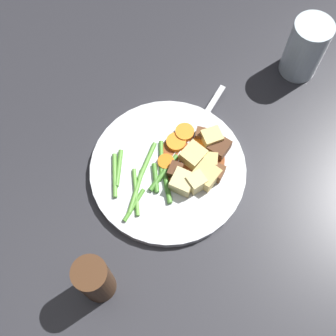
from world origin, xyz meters
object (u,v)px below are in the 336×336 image
object	(u,v)px
carrot_slice_2	(199,145)
meat_chunk_0	(219,148)
dinner_plate	(168,170)
fork	(198,126)
carrot_slice_3	(176,142)
potato_chunk_4	(212,138)
potato_chunk_1	(193,155)
potato_chunk_5	(210,161)
potato_chunk_0	(196,182)
meat_chunk_2	(175,171)
carrot_slice_0	(185,133)
meat_chunk_3	(203,135)
water_glass	(305,48)
meat_chunk_1	(217,172)
carrot_slice_1	(164,163)
potato_chunk_2	(206,175)
potato_chunk_3	(183,182)
pepper_mill	(95,280)

from	to	relation	value
carrot_slice_2	meat_chunk_0	size ratio (longest dim) A/B	0.78
dinner_plate	fork	size ratio (longest dim) A/B	1.79
carrot_slice_3	potato_chunk_4	size ratio (longest dim) A/B	1.07
potato_chunk_1	potato_chunk_5	distance (m)	0.03
potato_chunk_0	meat_chunk_2	distance (m)	0.04
carrot_slice_0	meat_chunk_3	world-z (taller)	meat_chunk_3
carrot_slice_2	meat_chunk_2	size ratio (longest dim) A/B	1.06
carrot_slice_3	water_glass	size ratio (longest dim) A/B	0.28
potato_chunk_5	meat_chunk_1	world-z (taller)	same
dinner_plate	meat_chunk_2	size ratio (longest dim) A/B	10.50
carrot_slice_0	meat_chunk_2	distance (m)	0.07
water_glass	potato_chunk_1	bearing A→B (deg)	-157.09
potato_chunk_5	water_glass	world-z (taller)	water_glass
potato_chunk_1	meat_chunk_1	xyz separation A→B (m)	(0.02, -0.04, -0.00)
potato_chunk_4	fork	world-z (taller)	potato_chunk_4
meat_chunk_2	water_glass	distance (m)	0.32
carrot_slice_1	potato_chunk_2	bearing A→B (deg)	-42.29
dinner_plate	potato_chunk_1	bearing A→B (deg)	2.34
water_glass	carrot_slice_0	bearing A→B (deg)	-166.18
potato_chunk_2	meat_chunk_1	bearing A→B (deg)	-2.80
meat_chunk_2	potato_chunk_0	bearing A→B (deg)	-54.58
dinner_plate	carrot_slice_3	distance (m)	0.05
carrot_slice_2	meat_chunk_1	xyz separation A→B (m)	(0.01, -0.06, 0.01)
water_glass	potato_chunk_3	bearing A→B (deg)	-153.16
carrot_slice_2	potato_chunk_3	xyz separation A→B (m)	(-0.05, -0.06, 0.01)
dinner_plate	potato_chunk_3	xyz separation A→B (m)	(0.01, -0.04, 0.02)
potato_chunk_4	dinner_plate	bearing A→B (deg)	-167.90
carrot_slice_2	pepper_mill	size ratio (longest dim) A/B	0.23
potato_chunk_2	meat_chunk_0	bearing A→B (deg)	43.20
potato_chunk_2	carrot_slice_1	bearing A→B (deg)	137.71
carrot_slice_1	potato_chunk_2	size ratio (longest dim) A/B	0.73
potato_chunk_0	potato_chunk_1	distance (m)	0.05
potato_chunk_2	meat_chunk_3	world-z (taller)	potato_chunk_2
carrot_slice_0	potato_chunk_5	bearing A→B (deg)	-74.30
meat_chunk_2	water_glass	world-z (taller)	water_glass
carrot_slice_0	meat_chunk_1	xyz separation A→B (m)	(0.02, -0.09, 0.00)
potato_chunk_4	fork	xyz separation A→B (m)	(-0.01, 0.04, -0.01)
potato_chunk_5	pepper_mill	size ratio (longest dim) A/B	0.21
dinner_plate	potato_chunk_2	bearing A→B (deg)	-37.88
potato_chunk_2	fork	xyz separation A→B (m)	(0.03, 0.09, -0.01)
pepper_mill	carrot_slice_3	bearing A→B (deg)	42.51
potato_chunk_4	meat_chunk_3	world-z (taller)	potato_chunk_4
meat_chunk_2	meat_chunk_3	bearing A→B (deg)	33.57
meat_chunk_2	fork	distance (m)	0.10
meat_chunk_1	potato_chunk_1	bearing A→B (deg)	120.02
dinner_plate	potato_chunk_5	size ratio (longest dim) A/B	11.03
meat_chunk_2	water_glass	bearing A→B (deg)	22.72
carrot_slice_1	water_glass	size ratio (longest dim) A/B	0.23
potato_chunk_3	potato_chunk_4	distance (m)	0.09
meat_chunk_1	water_glass	world-z (taller)	water_glass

